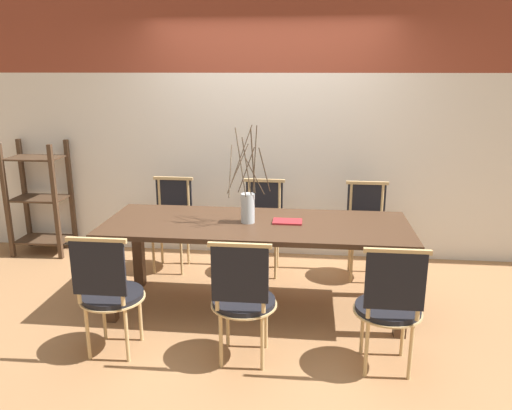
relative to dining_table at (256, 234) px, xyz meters
name	(u,v)px	position (x,y,z in m)	size (l,w,h in m)	color
ground_plane	(256,307)	(0.00, 0.00, -0.67)	(16.00, 16.00, 0.00)	#9E7047
wall_rear	(270,107)	(0.00, 1.37, 0.93)	(12.00, 0.06, 3.20)	silver
dining_table	(256,234)	(0.00, 0.00, 0.00)	(2.50, 0.91, 0.77)	#422B1C
chair_near_leftend	(109,290)	(-0.94, -0.82, -0.17)	(0.46, 0.46, 0.93)	black
chair_near_left	(243,297)	(0.00, -0.82, -0.17)	(0.46, 0.46, 0.93)	black
chair_near_center	(390,304)	(0.97, -0.82, -0.17)	(0.46, 0.46, 0.93)	black
chair_far_leftend	(171,221)	(-0.95, 0.82, -0.17)	(0.46, 0.46, 0.93)	black
chair_far_left	(263,224)	(-0.02, 0.82, -0.17)	(0.46, 0.46, 0.93)	black
chair_far_center	(366,228)	(0.99, 0.82, -0.17)	(0.46, 0.46, 0.93)	black
vase_centerpiece	(248,204)	(-0.07, 0.00, 0.26)	(0.35, 0.35, 0.80)	#B2BCC1
book_stack	(287,222)	(0.26, 0.03, 0.11)	(0.24, 0.16, 0.01)	maroon
shelving_rack	(40,199)	(-2.50, 1.10, -0.05)	(0.59, 0.40, 1.24)	#422D1E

